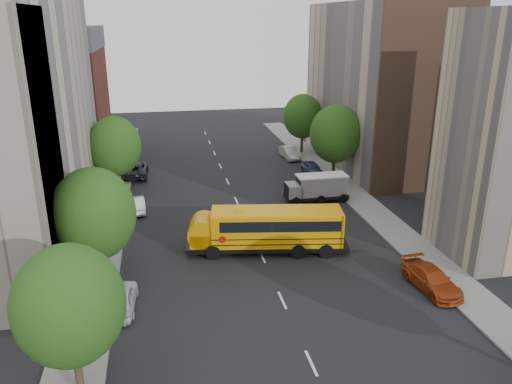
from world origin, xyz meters
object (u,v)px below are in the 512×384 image
object	(u,v)px
school_bus	(265,228)
parked_car_2	(135,169)
parked_car_3	(432,279)
street_tree_4	(335,134)
safari_truck	(317,187)
street_tree_0	(69,306)
parked_car_4	(312,168)
parked_car_1	(136,204)
street_tree_5	(303,116)
parked_car_0	(120,298)
street_tree_1	(94,214)
street_tree_2	(115,146)
parked_car_5	(290,153)

from	to	relation	value
school_bus	parked_car_2	bearing A→B (deg)	125.15
parked_car_3	street_tree_4	bearing A→B (deg)	80.91
safari_truck	parked_car_3	world-z (taller)	safari_truck
street_tree_0	school_bus	bearing A→B (deg)	48.53
parked_car_3	parked_car_4	distance (m)	25.51
parked_car_1	parked_car_3	xyz separation A→B (m)	(18.76, -17.54, 0.03)
street_tree_4	street_tree_5	bearing A→B (deg)	90.00
parked_car_0	parked_car_4	world-z (taller)	parked_car_0
school_bus	parked_car_4	xyz separation A→B (m)	(9.17, 18.06, -1.19)
parked_car_1	parked_car_2	bearing A→B (deg)	-92.19
street_tree_0	street_tree_1	world-z (taller)	street_tree_1
street_tree_4	street_tree_2	bearing A→B (deg)	180.00
parked_car_5	street_tree_1	bearing A→B (deg)	-128.46
street_tree_0	street_tree_5	distance (m)	45.65
parked_car_3	street_tree_2	bearing A→B (deg)	126.93
street_tree_0	safari_truck	distance (m)	29.31
safari_truck	school_bus	bearing A→B (deg)	-126.31
street_tree_0	parked_car_4	distance (m)	37.43
street_tree_1	school_bus	size ratio (longest dim) A/B	0.66
street_tree_0	parked_car_0	world-z (taller)	street_tree_0
street_tree_2	street_tree_1	bearing A→B (deg)	-90.00
street_tree_5	parked_car_5	world-z (taller)	street_tree_5
street_tree_4	school_bus	world-z (taller)	street_tree_4
parked_car_3	parked_car_5	bearing A→B (deg)	85.90
street_tree_2	parked_car_2	bearing A→B (deg)	76.50
parked_car_1	parked_car_5	distance (m)	23.17
parked_car_1	parked_car_2	xyz separation A→B (m)	(-0.44, 10.81, 0.14)
street_tree_0	school_bus	distance (m)	17.49
street_tree_0	parked_car_2	bearing A→B (deg)	87.63
parked_car_4	street_tree_0	bearing A→B (deg)	-128.27
street_tree_2	parked_car_2	xyz separation A→B (m)	(1.40, 5.83, -4.03)
parked_car_2	parked_car_3	distance (m)	34.24
street_tree_4	school_bus	bearing A→B (deg)	-125.05
school_bus	parked_car_1	size ratio (longest dim) A/B	2.98
street_tree_5	parked_car_3	bearing A→B (deg)	-92.32
school_bus	street_tree_1	bearing A→B (deg)	-156.10
street_tree_4	street_tree_1	bearing A→B (deg)	-140.71
street_tree_4	parked_car_2	xyz separation A→B (m)	(-20.60, 5.83, -4.27)
safari_truck	parked_car_2	xyz separation A→B (m)	(-17.04, 11.29, -0.53)
street_tree_1	parked_car_1	size ratio (longest dim) A/B	1.96
parked_car_2	street_tree_4	bearing A→B (deg)	165.81
parked_car_0	parked_car_2	size ratio (longest dim) A/B	0.75
street_tree_2	parked_car_1	world-z (taller)	street_tree_2
parked_car_0	parked_car_4	size ratio (longest dim) A/B	1.12
school_bus	parked_car_1	xyz separation A→B (m)	(-9.60, 10.09, -1.19)
parked_car_1	parked_car_3	bearing A→B (deg)	132.43
safari_truck	parked_car_0	bearing A→B (deg)	-137.60
parked_car_0	parked_car_5	world-z (taller)	parked_car_0
school_bus	street_tree_5	bearing A→B (deg)	78.18
street_tree_2	parked_car_5	distance (m)	22.41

